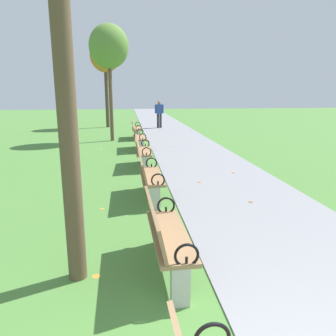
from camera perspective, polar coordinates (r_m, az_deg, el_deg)
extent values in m
cube|color=gray|center=(19.31, 0.01, 6.62)|extent=(2.91, 44.00, 0.02)
cube|color=#93704C|center=(4.25, 0.30, -11.48)|extent=(0.47, 1.61, 0.05)
cube|color=#93704C|center=(4.13, -2.33, -8.80)|extent=(0.16, 1.60, 0.40)
cube|color=#B7B5AD|center=(3.73, 2.13, -19.71)|extent=(0.20, 0.12, 0.45)
cube|color=#B7B5AD|center=(5.02, -1.00, -10.57)|extent=(0.20, 0.12, 0.45)
torus|color=black|center=(3.53, 3.23, -14.82)|extent=(0.27, 0.04, 0.27)
cylinder|color=black|center=(3.57, 3.21, -15.96)|extent=(0.03, 0.03, 0.12)
torus|color=black|center=(4.91, -0.35, -6.54)|extent=(0.27, 0.04, 0.27)
cylinder|color=black|center=(4.93, -0.34, -7.41)|extent=(0.03, 0.03, 0.12)
cube|color=#93704C|center=(7.02, -2.85, -1.40)|extent=(0.45, 1.60, 0.05)
cube|color=#93704C|center=(6.96, -4.43, 0.34)|extent=(0.13, 1.60, 0.40)
cube|color=#B7B5AD|center=(6.39, -2.28, -5.24)|extent=(0.20, 0.12, 0.45)
cube|color=#B7B5AD|center=(7.80, -3.27, -1.81)|extent=(0.20, 0.12, 0.45)
torus|color=black|center=(6.27, -1.74, -2.12)|extent=(0.27, 0.03, 0.27)
cylinder|color=black|center=(6.29, -1.74, -2.82)|extent=(0.03, 0.03, 0.12)
torus|color=black|center=(7.74, -2.88, 0.85)|extent=(0.27, 0.03, 0.27)
cylinder|color=black|center=(7.75, -2.87, 0.28)|extent=(0.03, 0.03, 0.12)
cube|color=#93704C|center=(9.91, -4.18, 2.91)|extent=(0.50, 1.62, 0.05)
cube|color=#93704C|center=(9.87, -5.30, 4.17)|extent=(0.18, 1.60, 0.40)
cube|color=#B7B5AD|center=(9.23, -4.07, 0.56)|extent=(0.20, 0.13, 0.45)
cube|color=#B7B5AD|center=(10.68, -4.22, 2.30)|extent=(0.20, 0.13, 0.45)
torus|color=black|center=(9.14, -3.72, 2.77)|extent=(0.27, 0.04, 0.27)
cylinder|color=black|center=(9.15, -3.72, 2.28)|extent=(0.03, 0.03, 0.12)
torus|color=black|center=(10.64, -3.94, 4.26)|extent=(0.27, 0.04, 0.27)
cylinder|color=black|center=(10.65, -3.93, 3.83)|extent=(0.03, 0.03, 0.12)
cube|color=#93704C|center=(12.83, -4.91, 5.27)|extent=(0.48, 1.61, 0.05)
cube|color=#93704C|center=(12.79, -5.78, 6.25)|extent=(0.16, 1.60, 0.40)
cube|color=#B7B5AD|center=(12.14, -4.65, 3.62)|extent=(0.20, 0.12, 0.45)
cube|color=#B7B5AD|center=(13.60, -5.09, 4.66)|extent=(0.20, 0.12, 0.45)
torus|color=black|center=(12.07, -4.39, 5.33)|extent=(0.27, 0.04, 0.27)
cylinder|color=black|center=(12.08, -4.38, 4.95)|extent=(0.03, 0.03, 0.12)
torus|color=black|center=(13.57, -4.88, 6.20)|extent=(0.27, 0.04, 0.27)
cylinder|color=black|center=(13.58, -4.87, 5.87)|extent=(0.03, 0.03, 0.12)
cube|color=#93704C|center=(15.83, -5.38, 6.78)|extent=(0.46, 1.61, 0.05)
cube|color=#93704C|center=(15.81, -6.09, 7.58)|extent=(0.14, 1.60, 0.40)
cube|color=#B7B5AD|center=(15.13, -5.29, 5.53)|extent=(0.20, 0.12, 0.45)
cube|color=#B7B5AD|center=(16.60, -5.41, 6.21)|extent=(0.20, 0.12, 0.45)
torus|color=black|center=(15.07, -5.09, 6.90)|extent=(0.27, 0.03, 0.27)
cylinder|color=black|center=(15.07, -5.09, 6.60)|extent=(0.03, 0.03, 0.12)
torus|color=black|center=(16.58, -5.23, 7.48)|extent=(0.27, 0.03, 0.27)
cylinder|color=black|center=(16.58, -5.23, 7.20)|extent=(0.03, 0.03, 0.12)
cylinder|color=brown|center=(3.85, -17.05, 9.15)|extent=(0.22, 0.22, 4.03)
cylinder|color=brown|center=(15.22, -9.81, 11.20)|extent=(0.16, 0.16, 3.50)
ellipsoid|color=#5B8438|center=(15.32, -10.18, 19.99)|extent=(1.70, 1.70, 1.87)
cylinder|color=#4C3D2D|center=(21.02, -10.51, 11.91)|extent=(0.21, 0.21, 3.65)
ellipsoid|color=#B26B28|center=(21.12, -10.81, 18.58)|extent=(1.80, 1.80, 1.98)
cylinder|color=#2D2D38|center=(20.25, -1.28, 8.16)|extent=(0.14, 0.14, 0.85)
cylinder|color=#2D2D38|center=(20.25, -1.74, 8.16)|extent=(0.14, 0.14, 0.85)
cube|color=#2D4799|center=(20.20, -1.53, 10.15)|extent=(0.36, 0.25, 0.56)
sphere|color=#9E7051|center=(20.18, -1.53, 11.26)|extent=(0.20, 0.20, 0.20)
cylinder|color=#2D4799|center=(20.20, -0.89, 10.16)|extent=(0.09, 0.09, 0.52)
cylinder|color=#2D4799|center=(20.19, -2.16, 10.15)|extent=(0.09, 0.09, 0.52)
cylinder|color=#AD6B23|center=(9.32, 11.14, -0.82)|extent=(0.14, 0.14, 0.00)
cylinder|color=#BC842D|center=(4.41, -12.30, -17.76)|extent=(0.15, 0.15, 0.00)
cylinder|color=#93511E|center=(17.84, -7.44, 5.93)|extent=(0.12, 0.12, 0.00)
cylinder|color=#BC842D|center=(6.61, -11.35, -6.89)|extent=(0.14, 0.14, 0.00)
cylinder|color=#AD6B23|center=(8.27, 5.38, -2.43)|extent=(0.12, 0.12, 0.00)
cylinder|color=#AD6B23|center=(12.49, -6.40, 2.83)|extent=(0.08, 0.08, 0.00)
cylinder|color=brown|center=(13.42, 0.90, 3.72)|extent=(0.09, 0.09, 0.00)
cylinder|color=#AD6B23|center=(18.07, -11.35, 5.88)|extent=(0.14, 0.14, 0.00)
cylinder|color=#93511E|center=(7.00, 14.06, -5.71)|extent=(0.11, 0.11, 0.00)
cylinder|color=gold|center=(13.30, -11.46, 3.28)|extent=(0.12, 0.12, 0.00)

